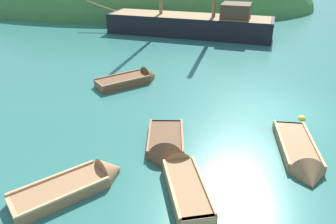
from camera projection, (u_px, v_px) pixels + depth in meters
ground_plane at (280, 109)px, 14.40m from camera, size 120.00×120.00×0.00m
shore_hill at (140, 8)px, 40.04m from camera, size 42.36×20.86×13.91m
sailing_ship at (190, 28)px, 26.84m from camera, size 16.15×6.80×11.92m
rowboat_portside at (183, 181)px, 9.75m from camera, size 1.66×3.41×0.97m
rowboat_outer_right at (79, 185)px, 9.61m from camera, size 3.30×3.00×1.07m
rowboat_near_dock at (300, 158)px, 10.92m from camera, size 1.49×3.87×1.11m
rowboat_center at (132, 80)px, 17.24m from camera, size 3.46×3.00×1.19m
rowboat_outer_left at (165, 149)px, 11.42m from camera, size 1.36×3.02×1.23m
buoy_yellow at (302, 119)px, 13.59m from camera, size 0.31×0.31×0.31m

